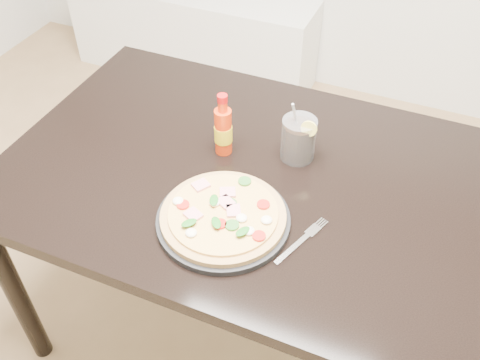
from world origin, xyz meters
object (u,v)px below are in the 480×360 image
at_px(dining_table, 257,195).
at_px(media_console, 192,33).
at_px(plate, 223,220).
at_px(hot_sauce_bottle, 223,130).
at_px(cola_cup, 298,140).
at_px(fork, 303,240).
at_px(pizza, 223,215).

distance_m(dining_table, media_console, 1.79).
relative_size(dining_table, plate, 4.22).
bearing_deg(plate, hot_sauce_bottle, 114.03).
xyz_separation_m(dining_table, cola_cup, (0.08, 0.11, 0.14)).
bearing_deg(cola_cup, hot_sauce_bottle, -163.31).
xyz_separation_m(cola_cup, media_console, (-1.04, 1.34, -0.56)).
bearing_deg(hot_sauce_bottle, plate, -65.97).
distance_m(plate, fork, 0.20).
height_order(plate, hot_sauce_bottle, hot_sauce_bottle).
distance_m(cola_cup, fork, 0.31).
height_order(hot_sauce_bottle, fork, hot_sauce_bottle).
height_order(pizza, fork, pizza).
bearing_deg(fork, hot_sauce_bottle, 164.36).
bearing_deg(hot_sauce_bottle, cola_cup, 16.69).
distance_m(fork, media_console, 2.06).
bearing_deg(hot_sauce_bottle, pizza, -65.97).
distance_m(dining_table, hot_sauce_bottle, 0.21).
xyz_separation_m(pizza, cola_cup, (0.09, 0.31, 0.03)).
xyz_separation_m(plate, pizza, (0.00, -0.00, 0.02)).
distance_m(plate, media_console, 1.97).
bearing_deg(cola_cup, plate, -105.94).
xyz_separation_m(pizza, media_console, (-0.95, 1.65, -0.53)).
height_order(fork, media_console, fork).
xyz_separation_m(hot_sauce_bottle, cola_cup, (0.20, 0.06, -0.02)).
xyz_separation_m(dining_table, media_console, (-0.96, 1.45, -0.42)).
bearing_deg(dining_table, cola_cup, 55.25).
bearing_deg(pizza, fork, 5.82).
xyz_separation_m(cola_cup, fork, (0.11, -0.29, -0.06)).
xyz_separation_m(dining_table, pizza, (-0.01, -0.20, 0.11)).
height_order(plate, media_console, plate).
distance_m(dining_table, fork, 0.27).
bearing_deg(media_console, fork, -54.80).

